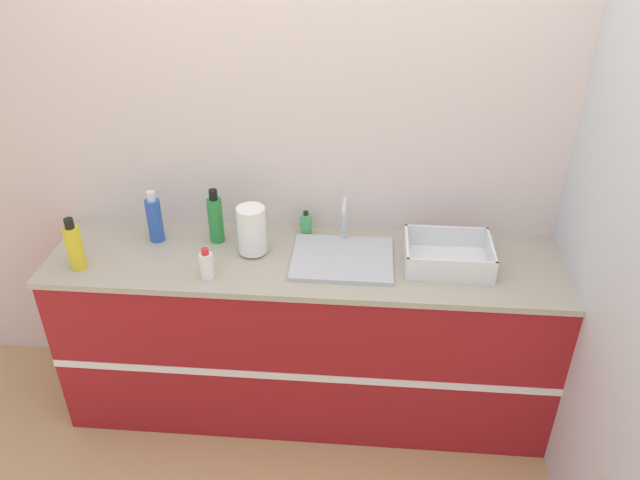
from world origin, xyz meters
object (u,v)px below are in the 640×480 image
bottle_yellow (75,246)px  soap_dispenser (306,224)px  sink (342,256)px  dish_rack (448,257)px  paper_towel_roll (252,230)px  bottle_blue (155,219)px  bottle_white_spray (207,265)px  bottle_green (216,219)px

bottle_yellow → soap_dispenser: (0.99, 0.38, -0.06)m
bottle_yellow → soap_dispenser: bottle_yellow is taller
sink → dish_rack: sink is taller
sink → paper_towel_roll: sink is taller
bottle_blue → bottle_white_spray: 0.43m
dish_rack → soap_dispenser: (-0.67, 0.22, 0.02)m
bottle_yellow → bottle_blue: 0.38m
dish_rack → bottle_white_spray: size_ratio=2.63×
bottle_white_spray → soap_dispenser: (0.39, 0.41, -0.01)m
sink → paper_towel_roll: 0.43m
paper_towel_roll → soap_dispenser: size_ratio=1.91×
paper_towel_roll → sink: bearing=-3.6°
dish_rack → bottle_yellow: 1.67m
paper_towel_roll → soap_dispenser: bearing=39.8°
sink → bottle_green: bearing=168.9°
paper_towel_roll → bottle_yellow: bottle_yellow is taller
paper_towel_roll → bottle_yellow: size_ratio=0.94×
sink → bottle_green: 0.63m
bottle_green → soap_dispenser: (0.42, 0.10, -0.07)m
bottle_white_spray → bottle_yellow: bearing=177.1°
bottle_yellow → bottle_blue: bottle_blue is taller
paper_towel_roll → bottle_white_spray: size_ratio=1.60×
paper_towel_roll → bottle_green: (-0.19, 0.09, -0.00)m
bottle_white_spray → dish_rack: bearing=10.2°
bottle_blue → paper_towel_roll: bearing=-9.1°
sink → dish_rack: size_ratio=1.19×
dish_rack → bottle_white_spray: (-1.06, -0.19, 0.03)m
dish_rack → bottle_green: (-1.09, 0.12, 0.08)m
paper_towel_roll → bottle_yellow: 0.78m
paper_towel_roll → bottle_blue: size_ratio=0.91×
sink → bottle_yellow: bearing=-172.3°
dish_rack → bottle_blue: bottle_blue is taller
bottle_blue → bottle_white_spray: size_ratio=1.76×
sink → bottle_green: bottle_green is taller
paper_towel_roll → soap_dispenser: 0.31m
sink → bottle_white_spray: 0.62m
dish_rack → bottle_blue: bearing=175.8°
bottle_yellow → soap_dispenser: 1.06m
dish_rack → soap_dispenser: size_ratio=3.13×
bottle_blue → bottle_green: (0.29, 0.02, 0.01)m
bottle_white_spray → soap_dispenser: 0.57m
bottle_blue → dish_rack: bearing=-4.2°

